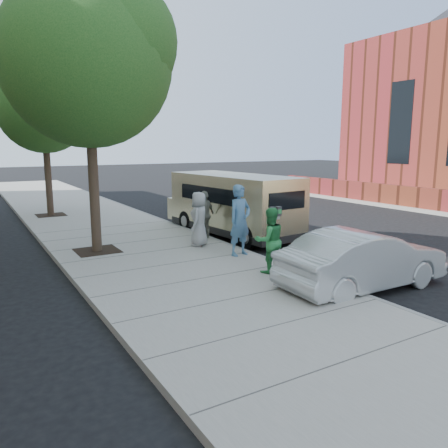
# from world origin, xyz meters

# --- Properties ---
(ground) EXTENTS (120.00, 120.00, 0.00)m
(ground) POSITION_xyz_m (0.00, 0.00, 0.00)
(ground) COLOR black
(ground) RESTS_ON ground
(sidewalk) EXTENTS (5.00, 60.00, 0.15)m
(sidewalk) POSITION_xyz_m (-1.00, 0.00, 0.07)
(sidewalk) COLOR gray
(sidewalk) RESTS_ON ground
(curb_face) EXTENTS (0.12, 60.00, 0.16)m
(curb_face) POSITION_xyz_m (1.44, 0.00, 0.07)
(curb_face) COLOR gray
(curb_face) RESTS_ON ground
(church_wall) EXTENTS (0.30, 22.00, 1.00)m
(church_wall) POSITION_xyz_m (13.50, 2.00, 0.65)
(church_wall) COLOR maroon
(church_wall) RESTS_ON far_sidewalk
(tree_near) EXTENTS (4.62, 4.60, 7.53)m
(tree_near) POSITION_xyz_m (-2.25, 2.40, 5.55)
(tree_near) COLOR black
(tree_near) RESTS_ON sidewalk
(tree_far) EXTENTS (3.92, 3.80, 6.49)m
(tree_far) POSITION_xyz_m (-2.25, 10.00, 4.88)
(tree_far) COLOR black
(tree_far) RESTS_ON sidewalk
(parking_meter) EXTENTS (0.32, 0.12, 1.52)m
(parking_meter) POSITION_xyz_m (1.11, -1.55, 1.25)
(parking_meter) COLOR gray
(parking_meter) RESTS_ON sidewalk
(van) EXTENTS (2.44, 5.96, 2.16)m
(van) POSITION_xyz_m (2.62, 2.91, 1.14)
(van) COLOR #C1B78B
(van) RESTS_ON ground
(sedan) EXTENTS (4.09, 1.47, 1.34)m
(sedan) POSITION_xyz_m (2.00, -3.60, 0.67)
(sedan) COLOR #B1B4B8
(sedan) RESTS_ON ground
(person_officer) EXTENTS (0.78, 0.58, 1.96)m
(person_officer) POSITION_xyz_m (0.99, -0.12, 1.13)
(person_officer) COLOR teal
(person_officer) RESTS_ON sidewalk
(person_green_shirt) EXTENTS (0.86, 0.72, 1.57)m
(person_green_shirt) POSITION_xyz_m (0.69, -1.90, 0.94)
(person_green_shirt) COLOR #2E8C45
(person_green_shirt) RESTS_ON sidewalk
(person_gray_shirt) EXTENTS (0.93, 0.94, 1.64)m
(person_gray_shirt) POSITION_xyz_m (0.56, 1.48, 0.97)
(person_gray_shirt) COLOR #999A9C
(person_gray_shirt) RESTS_ON sidewalk
(person_striped_polo) EXTENTS (0.99, 0.76, 1.57)m
(person_striped_polo) POSITION_xyz_m (1.20, 2.29, 0.93)
(person_striped_polo) COLOR gray
(person_striped_polo) RESTS_ON sidewalk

